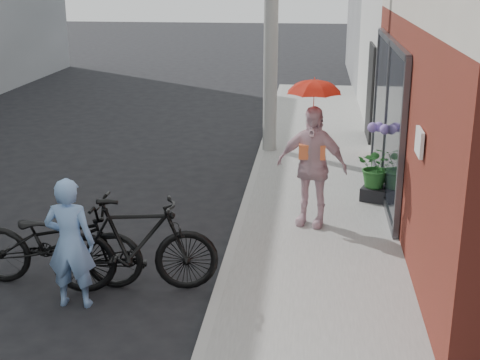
% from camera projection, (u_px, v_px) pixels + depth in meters
% --- Properties ---
extents(ground, '(80.00, 80.00, 0.00)m').
position_uv_depth(ground, '(146.00, 283.00, 8.17)').
color(ground, black).
rests_on(ground, ground).
extents(sidewalk, '(2.20, 24.00, 0.12)m').
position_uv_depth(sidewalk, '(318.00, 226.00, 9.83)').
color(sidewalk, gray).
rests_on(sidewalk, ground).
extents(curb, '(0.12, 24.00, 0.12)m').
position_uv_depth(curb, '(240.00, 223.00, 9.95)').
color(curb, '#9E9E99').
rests_on(curb, ground).
extents(officer, '(0.56, 0.38, 1.52)m').
position_uv_depth(officer, '(70.00, 243.00, 7.43)').
color(officer, '#79A1D8').
rests_on(officer, ground).
extents(bike_left, '(2.11, 0.74, 1.11)m').
position_uv_depth(bike_left, '(57.00, 242.00, 7.99)').
color(bike_left, black).
rests_on(bike_left, ground).
extents(bike_right, '(2.02, 0.90, 1.17)m').
position_uv_depth(bike_right, '(135.00, 245.00, 7.81)').
color(bike_right, black).
rests_on(bike_right, ground).
extents(kimono_woman, '(1.10, 0.68, 1.74)m').
position_uv_depth(kimono_woman, '(312.00, 166.00, 9.48)').
color(kimono_woman, beige).
rests_on(kimono_woman, sidewalk).
extents(parasol, '(0.73, 0.73, 0.64)m').
position_uv_depth(parasol, '(314.00, 83.00, 9.12)').
color(parasol, red).
rests_on(parasol, kimono_woman).
extents(planter, '(0.51, 0.51, 0.21)m').
position_uv_depth(planter, '(375.00, 193.00, 10.72)').
color(planter, black).
rests_on(planter, sidewalk).
extents(potted_plant, '(0.62, 0.54, 0.69)m').
position_uv_depth(potted_plant, '(377.00, 166.00, 10.58)').
color(potted_plant, '#286428').
rests_on(potted_plant, planter).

